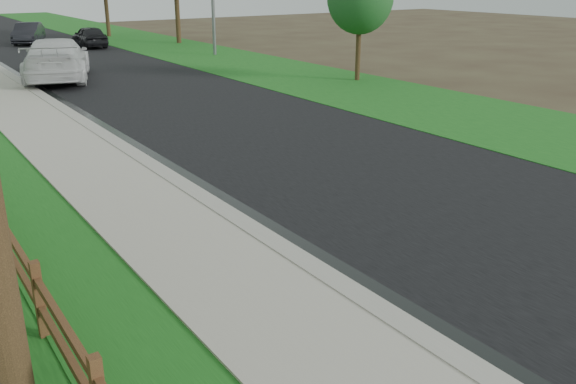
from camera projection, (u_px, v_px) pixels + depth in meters
road at (64, 56)px, 35.49m from camera, size 8.00×90.00×0.02m
verge_far at (174, 48)px, 39.12m from camera, size 6.00×90.00×0.04m
ranch_fence at (19, 261)px, 8.65m from camera, size 0.12×16.92×1.10m
white_suv at (57, 59)px, 26.80m from camera, size 4.45×6.85×1.85m
dark_car_mid at (90, 36)px, 39.26m from camera, size 1.79×4.02×1.35m
dark_car_far at (28, 33)px, 41.26m from camera, size 2.97×4.45×1.39m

